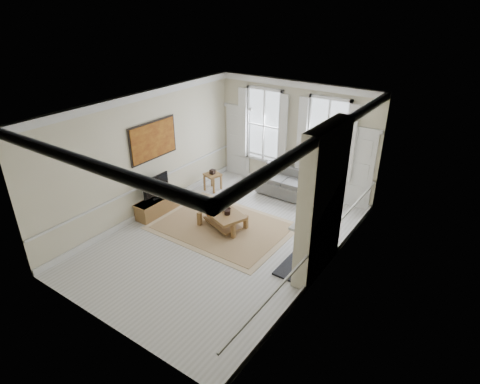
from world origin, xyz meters
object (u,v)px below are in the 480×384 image
Objects in this scene: side_table at (213,177)px; tv_stand at (158,206)px; sofa at (287,184)px; coffee_table at (222,214)px.

side_table is 0.42× the size of tv_stand.
side_table reaches higher than tv_stand.
side_table is at bearing -154.08° from sofa.
tv_stand is at bearing -146.70° from coffee_table.
tv_stand is at bearing -128.14° from sofa.
coffee_table is 2.01m from tv_stand.
side_table is 0.39× the size of coffee_table.
side_table is at bearing 154.94° from coffee_table.
sofa is 3.02× the size of side_table.
side_table is 2.30m from coffee_table.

